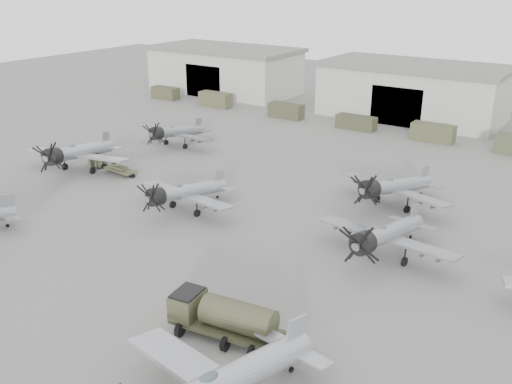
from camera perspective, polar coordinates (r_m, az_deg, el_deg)
ground at (r=47.19m, az=-11.82°, el=-7.56°), size 220.00×220.00×0.00m
hangar_left at (r=114.63m, az=-3.12°, el=12.15°), size 29.00×14.80×8.70m
hangar_center at (r=96.76m, az=15.38°, el=9.75°), size 29.00×14.80×8.70m
support_truck_0 at (r=109.39m, az=-9.05°, el=9.75°), size 5.40×2.20×2.23m
support_truck_1 at (r=101.74m, az=-4.08°, el=9.20°), size 5.97×2.20×2.55m
support_truck_2 at (r=93.64m, az=3.02°, el=8.11°), size 5.79×2.20×2.37m
support_truck_3 at (r=88.06m, az=9.99°, el=6.86°), size 5.98×2.20×2.02m
support_truck_4 at (r=84.07m, az=17.27°, el=5.69°), size 5.95×2.20×2.45m
aircraft_mid_0 at (r=70.54m, az=-17.57°, el=3.77°), size 13.30×11.97×5.29m
aircraft_mid_1 at (r=56.33m, az=-7.32°, el=-0.05°), size 11.57×10.41×4.61m
aircraft_mid_2 at (r=47.89m, az=12.78°, el=-4.21°), size 12.28×11.05×4.89m
aircraft_far_0 at (r=78.13m, az=-8.18°, el=5.95°), size 11.34×10.21×4.57m
aircraft_far_1 at (r=58.59m, az=13.49°, el=0.52°), size 12.34×11.11×4.92m
fuel_tanker at (r=37.64m, az=-3.23°, el=-12.21°), size 7.70×4.12×2.87m
tug_trailer at (r=71.15m, az=-14.75°, el=2.66°), size 7.62×2.03×1.52m
ground_crew at (r=71.33m, az=-16.14°, el=2.76°), size 0.49×0.65×1.59m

